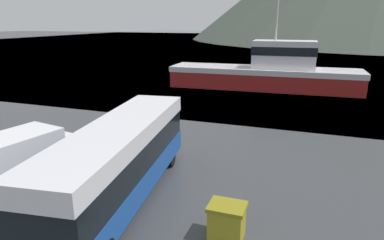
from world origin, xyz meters
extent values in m
plane|color=#475B6B|center=(0.00, 141.58, 0.00)|extent=(240.00, 240.00, 0.00)
cube|color=#194799|center=(-1.71, 9.14, 0.97)|extent=(3.99, 11.48, 1.04)
cube|color=black|center=(-1.71, 9.14, 2.08)|extent=(3.91, 11.25, 1.19)
cube|color=silver|center=(-1.71, 9.14, 3.05)|extent=(3.99, 11.48, 0.74)
cube|color=black|center=(-2.49, 14.73, 1.87)|extent=(2.17, 0.36, 1.60)
cylinder|color=black|center=(-3.33, 12.89, 0.45)|extent=(0.42, 0.93, 0.90)
cylinder|color=black|center=(-1.17, 13.19, 0.45)|extent=(0.42, 0.93, 0.90)
cube|color=silver|center=(-6.69, 8.29, 1.49)|extent=(2.86, 4.36, 2.28)
cube|color=silver|center=(-6.17, 11.13, 0.98)|extent=(2.44, 2.09, 1.26)
cube|color=black|center=(-6.33, 10.29, 2.00)|extent=(1.82, 0.39, 0.80)
cylinder|color=black|center=(-7.17, 11.07, 0.35)|extent=(0.34, 0.73, 0.70)
cylinder|color=black|center=(-5.26, 10.72, 0.35)|extent=(0.34, 0.73, 0.70)
cylinder|color=black|center=(-5.90, 7.20, 0.35)|extent=(0.34, 0.73, 0.70)
cube|color=maroon|center=(0.23, 36.71, 1.18)|extent=(21.03, 5.66, 2.37)
cube|color=silver|center=(0.23, 36.71, 2.07)|extent=(21.24, 5.71, 0.59)
cube|color=silver|center=(2.31, 36.80, 3.87)|extent=(6.81, 3.60, 3.01)
cube|color=black|center=(2.31, 36.80, 4.32)|extent=(6.95, 3.70, 0.90)
cylinder|color=#B2B2B7|center=(1.31, 36.76, 8.71)|extent=(0.20, 0.20, 6.65)
cube|color=olive|center=(3.19, 8.03, 0.59)|extent=(1.18, 0.96, 1.19)
cube|color=olive|center=(3.19, 8.03, 1.25)|extent=(1.30, 1.06, 0.13)
camera|label=1|loc=(5.59, -2.35, 7.50)|focal=32.00mm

